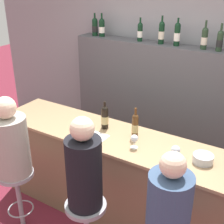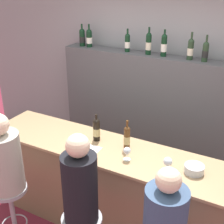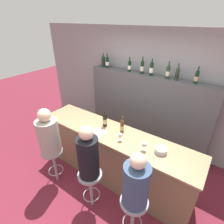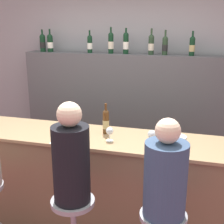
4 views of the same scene
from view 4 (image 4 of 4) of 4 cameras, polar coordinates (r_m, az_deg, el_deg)
The scene contains 20 objects.
wall_back at distance 4.45m, azimuth 2.71°, elevation 5.59°, with size 6.40×0.05×2.60m.
bar_counter at distance 3.37m, azimuth -3.26°, elevation -12.40°, with size 2.92×0.66×1.02m.
back_bar_cabinet at distance 4.35m, azimuth 1.96°, elevation -0.70°, with size 2.73×0.28×1.71m.
wine_bottle_counter_0 at distance 3.29m, azimuth -7.17°, elevation -1.18°, with size 0.08×0.08×0.30m.
wine_bottle_counter_1 at distance 3.17m, azimuth -1.13°, elevation -1.73°, with size 0.07×0.07×0.32m.
wine_bottle_backbar_0 at distance 4.58m, azimuth -12.57°, elevation 12.28°, with size 0.08×0.08×0.30m.
wine_bottle_backbar_1 at distance 4.53m, azimuth -11.24°, elevation 12.32°, with size 0.08×0.08×0.31m.
wine_bottle_backbar_2 at distance 4.30m, azimuth -4.08°, elevation 12.35°, with size 0.07×0.07×0.30m.
wine_bottle_backbar_3 at distance 4.21m, azimuth -0.20°, elevation 12.57°, with size 0.07×0.07×0.34m.
wine_bottle_backbar_4 at distance 4.16m, azimuth 2.55°, elevation 12.51°, with size 0.07×0.07×0.33m.
wine_bottle_backbar_5 at distance 4.10m, azimuth 7.18°, elevation 12.18°, with size 0.07×0.07×0.33m.
wine_bottle_backbar_6 at distance 4.08m, azimuth 9.66°, elevation 11.94°, with size 0.07×0.07×0.31m.
wine_bottle_backbar_7 at distance 4.05m, azimuth 14.44°, elevation 11.66°, with size 0.07×0.07×0.30m.
wine_glass_0 at distance 2.99m, azimuth -0.44°, elevation -3.58°, with size 0.07×0.07×0.14m.
wine_glass_1 at distance 2.90m, azimuth 7.34°, elevation -4.15°, with size 0.08×0.08×0.15m.
metal_bowl at distance 3.00m, azimuth 11.77°, elevation -5.02°, with size 0.18×0.18×0.07m.
tasting_menu at distance 3.09m, azimuth -8.39°, elevation -4.93°, with size 0.21×0.30×0.00m.
bar_stool_middle at distance 2.79m, azimuth -7.08°, elevation -18.34°, with size 0.37×0.37×0.71m.
guest_seated_middle at distance 2.53m, azimuth -7.50°, elevation -8.49°, with size 0.30×0.30×0.84m.
guest_seated_right at distance 2.38m, azimuth 9.75°, elevation -11.35°, with size 0.32×0.32×0.77m.
Camera 4 is at (0.97, -2.48, 2.13)m, focal length 50.00 mm.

